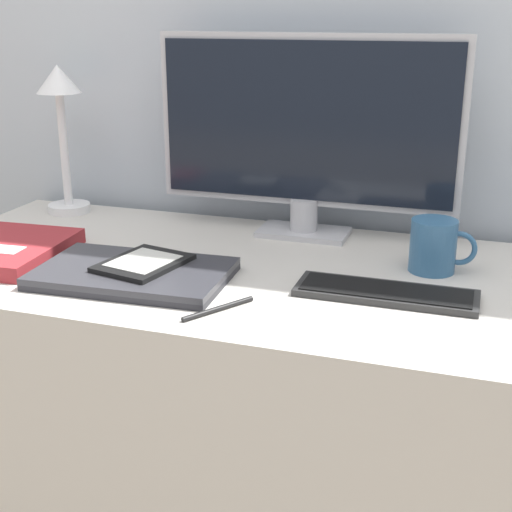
% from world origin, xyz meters
% --- Properties ---
extents(wall_back, '(3.60, 0.05, 2.40)m').
position_xyz_m(wall_back, '(0.00, 0.58, 1.20)').
color(wall_back, '#B2BCC6').
rests_on(wall_back, ground_plane).
extents(desk, '(1.48, 0.64, 0.76)m').
position_xyz_m(desk, '(0.00, 0.20, 0.38)').
color(desk, beige).
rests_on(desk, ground_plane).
extents(monitor, '(0.65, 0.11, 0.43)m').
position_xyz_m(monitor, '(0.00, 0.44, 0.99)').
color(monitor, '#B7B7BC').
rests_on(monitor, desk).
extents(keyboard, '(0.31, 0.10, 0.01)m').
position_xyz_m(keyboard, '(0.23, 0.14, 0.76)').
color(keyboard, '#282828').
rests_on(keyboard, desk).
extents(laptop, '(0.36, 0.23, 0.02)m').
position_xyz_m(laptop, '(-0.23, 0.07, 0.77)').
color(laptop, '#232328').
rests_on(laptop, desk).
extents(ereader, '(0.16, 0.18, 0.01)m').
position_xyz_m(ereader, '(-0.21, 0.09, 0.79)').
color(ereader, black).
rests_on(ereader, laptop).
extents(desk_lamp, '(0.10, 0.10, 0.35)m').
position_xyz_m(desk_lamp, '(-0.59, 0.44, 1.00)').
color(desk_lamp, white).
rests_on(desk_lamp, desk).
extents(notebook, '(0.22, 0.27, 0.03)m').
position_xyz_m(notebook, '(-0.52, 0.11, 0.77)').
color(notebook, maroon).
rests_on(notebook, desk).
extents(coffee_mug, '(0.12, 0.09, 0.10)m').
position_xyz_m(coffee_mug, '(0.29, 0.29, 0.81)').
color(coffee_mug, '#336089').
rests_on(coffee_mug, desk).
extents(pen, '(0.08, 0.12, 0.01)m').
position_xyz_m(pen, '(-0.03, -0.01, 0.76)').
color(pen, black).
rests_on(pen, desk).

